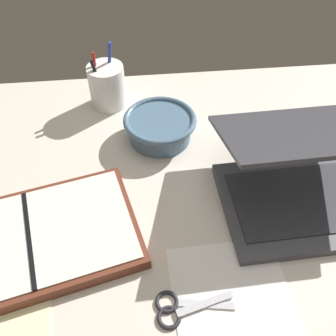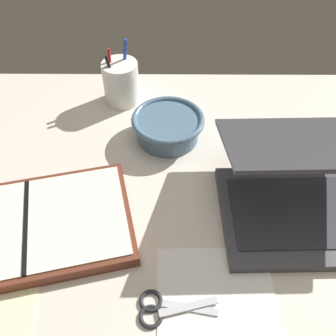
% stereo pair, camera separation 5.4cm
% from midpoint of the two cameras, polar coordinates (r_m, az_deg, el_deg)
% --- Properties ---
extents(desk_top, '(1.40, 1.00, 0.02)m').
position_cam_midpoint_polar(desk_top, '(0.74, 0.68, -8.26)').
color(desk_top, beige).
rests_on(desk_top, ground).
extents(laptop, '(0.32, 0.31, 0.17)m').
position_cam_midpoint_polar(laptop, '(0.76, 17.92, -1.54)').
color(laptop, '#38383D').
rests_on(laptop, desk_top).
extents(bowl, '(0.17, 0.17, 0.06)m').
position_cam_midpoint_polar(bowl, '(0.86, -3.04, 6.27)').
color(bowl, slate).
rests_on(bowl, desk_top).
extents(pen_cup, '(0.09, 0.09, 0.16)m').
position_cam_midpoint_polar(pen_cup, '(0.97, -10.90, 12.15)').
color(pen_cup, white).
rests_on(pen_cup, desk_top).
extents(planner, '(0.42, 0.31, 0.03)m').
position_cam_midpoint_polar(planner, '(0.74, -22.20, -10.41)').
color(planner, brown).
rests_on(planner, desk_top).
extents(scissors, '(0.13, 0.06, 0.01)m').
position_cam_midpoint_polar(scissors, '(0.64, -1.18, -20.71)').
color(scissors, '#B7B7BC').
rests_on(scissors, desk_top).
extents(paper_sheet_front, '(0.20, 0.30, 0.00)m').
position_cam_midpoint_polar(paper_sheet_front, '(0.64, 8.27, -22.82)').
color(paper_sheet_front, white).
rests_on(paper_sheet_front, desk_top).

